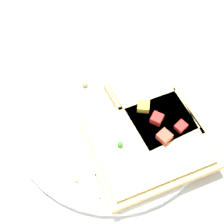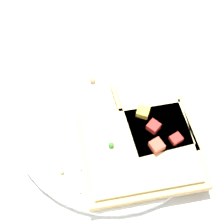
# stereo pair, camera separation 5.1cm
# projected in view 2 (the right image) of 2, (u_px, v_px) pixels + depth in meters

# --- Properties ---
(ground_plane) EXTENTS (4.00, 4.00, 0.00)m
(ground_plane) POSITION_uv_depth(u_px,v_px,m) (112.00, 120.00, 0.53)
(ground_plane) COLOR beige
(plate) EXTENTS (0.28, 0.28, 0.01)m
(plate) POSITION_uv_depth(u_px,v_px,m) (112.00, 118.00, 0.53)
(plate) COLOR white
(plate) RESTS_ON ground
(fork) EXTENTS (0.22, 0.11, 0.01)m
(fork) POSITION_uv_depth(u_px,v_px,m) (84.00, 121.00, 0.51)
(fork) COLOR silver
(fork) RESTS_ON plate
(knife) EXTENTS (0.21, 0.11, 0.01)m
(knife) POSITION_uv_depth(u_px,v_px,m) (128.00, 81.00, 0.55)
(knife) COLOR silver
(knife) RESTS_ON plate
(pizza_slice_main) EXTENTS (0.19, 0.20, 0.03)m
(pizza_slice_main) POSITION_uv_depth(u_px,v_px,m) (140.00, 151.00, 0.49)
(pizza_slice_main) COLOR tan
(pizza_slice_main) RESTS_ON plate
(pizza_slice_corner) EXTENTS (0.16, 0.14, 0.03)m
(pizza_slice_corner) POSITION_uv_depth(u_px,v_px,m) (153.00, 117.00, 0.51)
(pizza_slice_corner) COLOR tan
(pizza_slice_corner) RESTS_ON plate
(crumb_scatter) EXTENTS (0.16, 0.14, 0.01)m
(crumb_scatter) POSITION_uv_depth(u_px,v_px,m) (133.00, 107.00, 0.52)
(crumb_scatter) COLOR tan
(crumb_scatter) RESTS_ON plate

